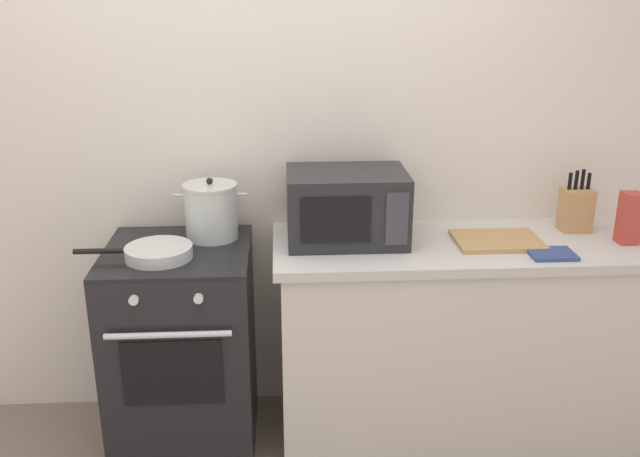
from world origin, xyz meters
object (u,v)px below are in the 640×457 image
at_px(microwave, 347,206).
at_px(oven_mitt, 552,254).
at_px(stock_pot, 211,211).
at_px(cutting_board, 497,241).
at_px(frying_pan, 157,252).
at_px(stove, 183,348).
at_px(knife_block, 576,209).
at_px(pasta_box, 630,218).

bearing_deg(microwave, oven_mitt, -16.38).
relative_size(stock_pot, cutting_board, 0.87).
bearing_deg(cutting_board, stock_pot, 173.46).
xyz_separation_m(stock_pot, oven_mitt, (1.38, -0.30, -0.11)).
distance_m(stock_pot, frying_pan, 0.32).
bearing_deg(stock_pot, stove, -134.61).
height_order(stock_pot, cutting_board, stock_pot).
height_order(stove, oven_mitt, oven_mitt).
height_order(frying_pan, cutting_board, frying_pan).
bearing_deg(knife_block, cutting_board, -160.19).
xyz_separation_m(stock_pot, pasta_box, (1.76, -0.17, -0.01)).
distance_m(stove, pasta_box, 1.98).
bearing_deg(frying_pan, stock_pot, 49.21).
height_order(stock_pot, knife_block, knife_block).
bearing_deg(stock_pot, microwave, -6.03).
relative_size(microwave, knife_block, 1.79).
bearing_deg(oven_mitt, stock_pot, 167.83).
bearing_deg(microwave, knife_block, 3.46).
distance_m(stock_pot, oven_mitt, 1.42).
xyz_separation_m(stove, knife_block, (1.74, 0.14, 0.56)).
xyz_separation_m(frying_pan, microwave, (0.77, 0.17, 0.12)).
bearing_deg(stock_pot, frying_pan, -130.79).
relative_size(stock_pot, microwave, 0.63).
bearing_deg(pasta_box, stock_pot, 174.51).
height_order(stove, frying_pan, frying_pan).
bearing_deg(cutting_board, frying_pan, -176.30).
height_order(stove, cutting_board, cutting_board).
bearing_deg(stove, frying_pan, -123.86).
bearing_deg(stove, oven_mitt, -5.96).
xyz_separation_m(stove, stock_pot, (0.14, 0.14, 0.58)).
bearing_deg(oven_mitt, stove, 174.04).
bearing_deg(knife_block, pasta_box, -47.09).
bearing_deg(frying_pan, knife_block, 7.33).
bearing_deg(oven_mitt, frying_pan, 177.51).
distance_m(frying_pan, oven_mitt, 1.58).
bearing_deg(pasta_box, oven_mitt, -160.75).
distance_m(stove, frying_pan, 0.50).
distance_m(frying_pan, microwave, 0.80).
relative_size(microwave, pasta_box, 2.27).
xyz_separation_m(microwave, pasta_box, (1.18, -0.11, -0.04)).
bearing_deg(microwave, stove, -173.67).
relative_size(knife_block, oven_mitt, 1.55).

